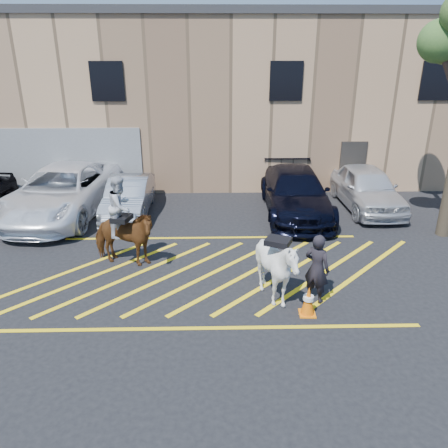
{
  "coord_description": "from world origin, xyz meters",
  "views": [
    {
      "loc": [
        0.14,
        -10.97,
        5.83
      ],
      "look_at": [
        0.4,
        0.2,
        1.3
      ],
      "focal_mm": 35.0,
      "sensor_mm": 36.0,
      "label": 1
    }
  ],
  "objects_px": {
    "mounted_bay": "(123,230)",
    "handler": "(317,268)",
    "car_blue_suv": "(295,192)",
    "traffic_cone": "(308,301)",
    "car_white_pickup": "(63,191)",
    "car_silver_sedan": "(129,197)",
    "car_white_suv": "(367,188)",
    "saddled_white": "(277,268)"
  },
  "relations": [
    {
      "from": "mounted_bay",
      "to": "handler",
      "type": "bearing_deg",
      "value": -22.03
    },
    {
      "from": "car_blue_suv",
      "to": "handler",
      "type": "relative_size",
      "value": 3.17
    },
    {
      "from": "traffic_cone",
      "to": "car_white_pickup",
      "type": "bearing_deg",
      "value": 138.66
    },
    {
      "from": "car_silver_sedan",
      "to": "car_blue_suv",
      "type": "xyz_separation_m",
      "value": [
        6.2,
        -0.02,
        0.12
      ]
    },
    {
      "from": "car_white_pickup",
      "to": "mounted_bay",
      "type": "height_order",
      "value": "mounted_bay"
    },
    {
      "from": "car_white_suv",
      "to": "mounted_bay",
      "type": "bearing_deg",
      "value": -152.44
    },
    {
      "from": "car_white_pickup",
      "to": "saddled_white",
      "type": "relative_size",
      "value": 3.03
    },
    {
      "from": "car_white_suv",
      "to": "handler",
      "type": "relative_size",
      "value": 2.67
    },
    {
      "from": "car_white_pickup",
      "to": "car_blue_suv",
      "type": "height_order",
      "value": "car_white_pickup"
    },
    {
      "from": "car_blue_suv",
      "to": "traffic_cone",
      "type": "distance_m",
      "value": 6.83
    },
    {
      "from": "car_blue_suv",
      "to": "traffic_cone",
      "type": "relative_size",
      "value": 7.68
    },
    {
      "from": "car_silver_sedan",
      "to": "traffic_cone",
      "type": "relative_size",
      "value": 5.73
    },
    {
      "from": "car_blue_suv",
      "to": "traffic_cone",
      "type": "bearing_deg",
      "value": -96.02
    },
    {
      "from": "car_silver_sedan",
      "to": "traffic_cone",
      "type": "xyz_separation_m",
      "value": [
        5.34,
        -6.78,
        -0.32
      ]
    },
    {
      "from": "mounted_bay",
      "to": "traffic_cone",
      "type": "distance_m",
      "value": 5.48
    },
    {
      "from": "car_white_pickup",
      "to": "handler",
      "type": "xyz_separation_m",
      "value": [
        8.06,
        -6.22,
        -0.01
      ]
    },
    {
      "from": "car_white_pickup",
      "to": "saddled_white",
      "type": "height_order",
      "value": "saddled_white"
    },
    {
      "from": "car_blue_suv",
      "to": "saddled_white",
      "type": "bearing_deg",
      "value": -102.79
    },
    {
      "from": "mounted_bay",
      "to": "car_silver_sedan",
      "type": "bearing_deg",
      "value": 98.19
    },
    {
      "from": "car_silver_sedan",
      "to": "saddled_white",
      "type": "xyz_separation_m",
      "value": [
        4.66,
        -6.2,
        0.23
      ]
    },
    {
      "from": "car_blue_suv",
      "to": "handler",
      "type": "distance_m",
      "value": 6.18
    },
    {
      "from": "car_silver_sedan",
      "to": "car_white_suv",
      "type": "height_order",
      "value": "car_white_suv"
    },
    {
      "from": "car_silver_sedan",
      "to": "mounted_bay",
      "type": "bearing_deg",
      "value": -82.11
    },
    {
      "from": "car_white_pickup",
      "to": "car_blue_suv",
      "type": "xyz_separation_m",
      "value": [
        8.63,
        -0.07,
        -0.08
      ]
    },
    {
      "from": "car_white_pickup",
      "to": "car_blue_suv",
      "type": "relative_size",
      "value": 1.15
    },
    {
      "from": "car_white_pickup",
      "to": "saddled_white",
      "type": "distance_m",
      "value": 9.44
    },
    {
      "from": "car_white_suv",
      "to": "mounted_bay",
      "type": "relative_size",
      "value": 1.79
    },
    {
      "from": "car_blue_suv",
      "to": "handler",
      "type": "height_order",
      "value": "handler"
    },
    {
      "from": "mounted_bay",
      "to": "traffic_cone",
      "type": "relative_size",
      "value": 3.62
    },
    {
      "from": "saddled_white",
      "to": "mounted_bay",
      "type": "bearing_deg",
      "value": 153.02
    },
    {
      "from": "saddled_white",
      "to": "car_white_pickup",
      "type": "bearing_deg",
      "value": 138.59
    },
    {
      "from": "handler",
      "to": "traffic_cone",
      "type": "xyz_separation_m",
      "value": [
        -0.3,
        -0.61,
        -0.52
      ]
    },
    {
      "from": "car_white_suv",
      "to": "mounted_bay",
      "type": "distance_m",
      "value": 9.67
    },
    {
      "from": "car_silver_sedan",
      "to": "traffic_cone",
      "type": "height_order",
      "value": "car_silver_sedan"
    },
    {
      "from": "car_blue_suv",
      "to": "mounted_bay",
      "type": "distance_m",
      "value": 6.96
    },
    {
      "from": "car_white_pickup",
      "to": "car_silver_sedan",
      "type": "bearing_deg",
      "value": 5.26
    },
    {
      "from": "car_white_pickup",
      "to": "handler",
      "type": "bearing_deg",
      "value": -31.21
    },
    {
      "from": "car_silver_sedan",
      "to": "mounted_bay",
      "type": "distance_m",
      "value": 4.19
    },
    {
      "from": "car_white_pickup",
      "to": "car_blue_suv",
      "type": "bearing_deg",
      "value": 5.98
    },
    {
      "from": "car_blue_suv",
      "to": "handler",
      "type": "xyz_separation_m",
      "value": [
        -0.57,
        -6.15,
        0.07
      ]
    },
    {
      "from": "car_blue_suv",
      "to": "car_white_suv",
      "type": "bearing_deg",
      "value": 12.39
    },
    {
      "from": "car_white_suv",
      "to": "handler",
      "type": "bearing_deg",
      "value": -118.36
    }
  ]
}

